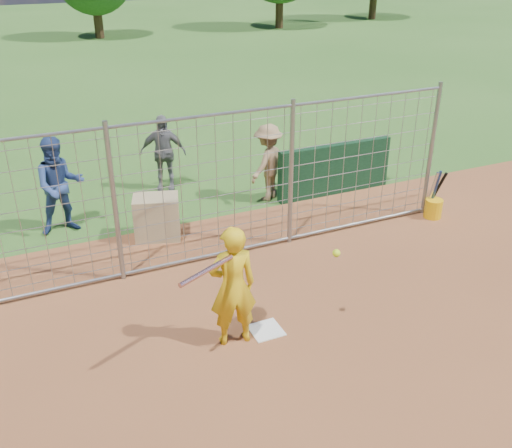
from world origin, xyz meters
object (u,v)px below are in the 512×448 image
bucket_with_bats (433,206)px  equipment_bin (157,217)px  bystander_c (268,163)px  batter (233,287)px  bystander_a (60,186)px  bystander_b (163,153)px

bucket_with_bats → equipment_bin: bearing=164.7°
bystander_c → equipment_bin: bearing=-15.9°
batter → bystander_a: 4.62m
bystander_a → bystander_b: bearing=26.5°
batter → equipment_bin: bearing=-81.7°
equipment_bin → bucket_with_bats: bucket_with_bats is taller
bystander_b → equipment_bin: (-0.77, -2.16, -0.43)m
bystander_a → bystander_c: size_ratio=1.13×
bystander_a → bystander_c: bearing=-4.2°
bucket_with_bats → bystander_c: bearing=139.7°
bucket_with_bats → batter: bearing=-158.6°
bystander_b → bystander_c: size_ratio=1.03×
equipment_bin → bystander_b: bearing=87.6°
batter → bystander_b: size_ratio=1.04×
equipment_bin → bystander_c: bearing=33.6°
bystander_a → bystander_b: (2.26, 1.19, -0.08)m
equipment_bin → bucket_with_bats: 5.32m
bystander_a → bystander_b: bystander_a is taller
bystander_c → bucket_with_bats: bearing=107.3°
bystander_b → bucket_with_bats: 5.66m
batter → equipment_bin: size_ratio=2.16×
equipment_bin → bystander_a: bearing=164.2°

